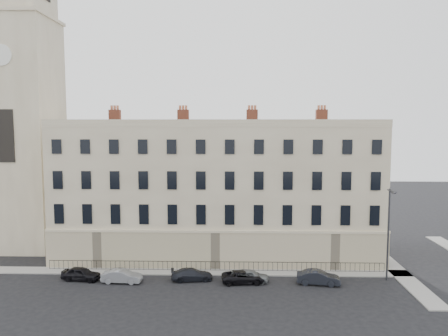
% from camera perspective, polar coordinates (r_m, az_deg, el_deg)
% --- Properties ---
extents(ground, '(160.00, 160.00, 0.00)m').
position_cam_1_polar(ground, '(41.90, 7.02, -15.71)').
color(ground, black).
rests_on(ground, ground).
extents(terrace, '(36.22, 12.22, 17.00)m').
position_cam_1_polar(terrace, '(51.44, -0.80, -3.01)').
color(terrace, tan).
rests_on(terrace, ground).
extents(church_tower, '(8.00, 8.13, 44.00)m').
position_cam_1_polar(church_tower, '(59.04, -25.01, 8.45)').
color(church_tower, tan).
rests_on(church_tower, ground).
extents(pavement_terrace, '(48.00, 2.00, 0.12)m').
position_cam_1_polar(pavement_terrace, '(46.79, -6.22, -13.31)').
color(pavement_terrace, gray).
rests_on(pavement_terrace, ground).
extents(pavement_east_return, '(2.00, 24.00, 0.12)m').
position_cam_1_polar(pavement_east_return, '(52.05, 20.84, -11.68)').
color(pavement_east_return, gray).
rests_on(pavement_east_return, ground).
extents(railings, '(35.00, 0.04, 0.96)m').
position_cam_1_polar(railings, '(46.66, -1.16, -12.69)').
color(railings, black).
rests_on(railings, ground).
extents(car_a, '(4.00, 2.08, 1.30)m').
position_cam_1_polar(car_a, '(46.34, -18.17, -12.98)').
color(car_a, black).
rests_on(car_a, ground).
extents(car_b, '(3.93, 1.56, 1.27)m').
position_cam_1_polar(car_b, '(44.63, -13.21, -13.59)').
color(car_b, gray).
rests_on(car_b, ground).
extents(car_c, '(4.26, 2.21, 1.18)m').
position_cam_1_polar(car_c, '(44.23, -4.22, -13.70)').
color(car_c, black).
rests_on(car_c, ground).
extents(car_d, '(4.41, 2.34, 1.18)m').
position_cam_1_polar(car_d, '(43.50, 2.57, -14.02)').
color(car_d, black).
rests_on(car_d, ground).
extents(car_e, '(3.77, 1.81, 1.24)m').
position_cam_1_polar(car_e, '(43.75, 3.42, -13.87)').
color(car_e, slate).
rests_on(car_e, ground).
extents(car_f, '(4.26, 2.00, 1.35)m').
position_cam_1_polar(car_f, '(43.99, 12.22, -13.80)').
color(car_f, black).
rests_on(car_f, ground).
extents(streetlamp, '(0.42, 1.97, 9.11)m').
position_cam_1_polar(streetlamp, '(45.64, 20.70, -7.61)').
color(streetlamp, '#333339').
rests_on(streetlamp, ground).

